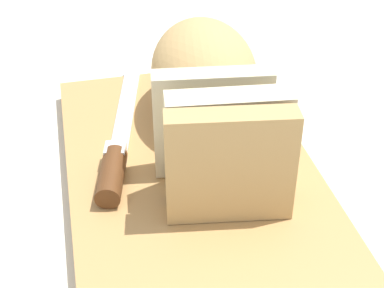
# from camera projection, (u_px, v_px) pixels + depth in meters

# --- Properties ---
(ground_plane) EXTENTS (3.00, 3.00, 0.00)m
(ground_plane) POSITION_uv_depth(u_px,v_px,m) (192.00, 185.00, 0.57)
(ground_plane) COLOR silver
(cutting_board) EXTENTS (0.40, 0.25, 0.02)m
(cutting_board) POSITION_uv_depth(u_px,v_px,m) (192.00, 177.00, 0.56)
(cutting_board) COLOR tan
(cutting_board) RESTS_ON ground_plane
(bread_loaf) EXTENTS (0.28, 0.15, 0.10)m
(bread_loaf) POSITION_uv_depth(u_px,v_px,m) (209.00, 91.00, 0.57)
(bread_loaf) COLOR tan
(bread_loaf) RESTS_ON cutting_board
(bread_knife) EXTENTS (0.28, 0.09, 0.02)m
(bread_knife) POSITION_uv_depth(u_px,v_px,m) (116.00, 155.00, 0.56)
(bread_knife) COLOR silver
(bread_knife) RESTS_ON cutting_board
(crumb_near_knife) EXTENTS (0.01, 0.01, 0.01)m
(crumb_near_knife) POSITION_uv_depth(u_px,v_px,m) (209.00, 148.00, 0.58)
(crumb_near_knife) COLOR #A8753D
(crumb_near_knife) RESTS_ON cutting_board
(crumb_near_loaf) EXTENTS (0.00, 0.00, 0.00)m
(crumb_near_loaf) POSITION_uv_depth(u_px,v_px,m) (160.00, 131.00, 0.60)
(crumb_near_loaf) COLOR #A8753D
(crumb_near_loaf) RESTS_ON cutting_board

